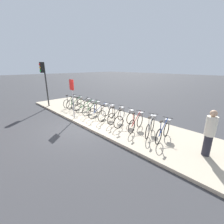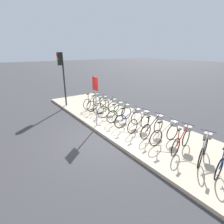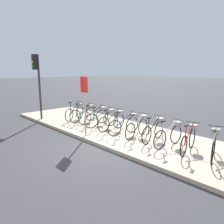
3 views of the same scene
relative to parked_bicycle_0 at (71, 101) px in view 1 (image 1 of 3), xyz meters
The scene contains 17 objects.
ground_plane 4.18m from the parked_bicycle_0, 22.09° to the right, with size 120.00×120.00×0.00m, color #38383A.
sidewalk 3.87m from the parked_bicycle_0, ahead, with size 14.54×3.41×0.12m.
parked_bicycle_0 is the anchor object (origin of this frame).
parked_bicycle_1 0.71m from the parked_bicycle_0, ahead, with size 0.46×1.55×0.95m.
parked_bicycle_2 1.45m from the parked_bicycle_0, ahead, with size 0.55×1.51×0.95m.
parked_bicycle_3 2.12m from the parked_bicycle_0, ahead, with size 0.65×1.47×0.95m.
parked_bicycle_4 2.77m from the parked_bicycle_0, ahead, with size 0.46×1.55×0.95m.
parked_bicycle_5 3.55m from the parked_bicycle_0, ahead, with size 0.46×1.54×0.95m.
parked_bicycle_6 4.14m from the parked_bicycle_0, ahead, with size 0.46×1.54×0.95m.
parked_bicycle_7 4.84m from the parked_bicycle_0, ahead, with size 0.46×1.54×0.95m.
parked_bicycle_8 5.54m from the parked_bicycle_0, ahead, with size 0.46×1.55×0.95m.
parked_bicycle_9 6.22m from the parked_bicycle_0, ahead, with size 0.49×1.53×0.95m.
parked_bicycle_10 6.98m from the parked_bicycle_0, ahead, with size 0.62×1.48×0.95m.
parked_bicycle_11 7.64m from the parked_bicycle_0, ahead, with size 0.46×1.54×0.95m.
pedestrian 9.29m from the parked_bicycle_0, ahead, with size 0.34×0.34×1.65m.
traffic_light 2.75m from the parked_bicycle_0, 136.98° to the right, with size 0.24×0.40×3.29m.
sign_post 3.06m from the parked_bicycle_0, 26.50° to the right, with size 0.44×0.07×2.30m.
Camera 1 is at (6.48, -4.00, 3.13)m, focal length 24.00 mm.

